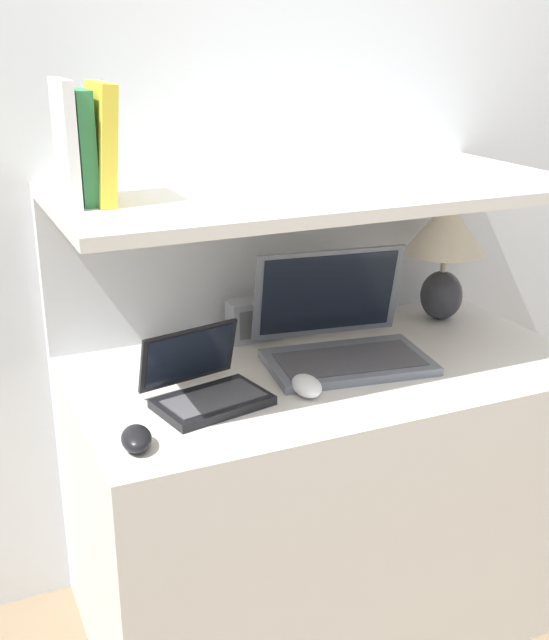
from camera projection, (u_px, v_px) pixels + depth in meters
name	position (u px, v px, depth m)	size (l,w,h in m)	color
wall_back	(265.00, 145.00, 2.12)	(6.00, 0.05, 2.40)	silver
desk	(327.00, 494.00, 2.07)	(1.23, 0.66, 0.72)	silver
back_riser	(272.00, 373.00, 2.30)	(1.23, 0.04, 1.12)	silver
shelf	(320.00, 190.00, 1.87)	(1.23, 0.59, 0.03)	silver
table_lamp	(445.00, 241.00, 2.19)	(0.22, 0.22, 0.34)	#2D2D33
laptop_large	(341.00, 337.00, 1.98)	(0.43, 0.36, 0.26)	slate
laptop_small	(205.00, 387.00, 1.75)	(0.27, 0.24, 0.15)	black
computer_mouse	(307.00, 386.00, 1.79)	(0.07, 0.10, 0.04)	white
second_mouse	(136.00, 439.00, 1.56)	(0.08, 0.10, 0.04)	black
router_box	(254.00, 319.00, 2.11)	(0.14, 0.07, 0.11)	gray
book_white	(65.00, 143.00, 1.60)	(0.02, 0.16, 0.25)	silver
book_green	(83.00, 148.00, 1.62)	(0.03, 0.12, 0.23)	#2D7042
book_yellow	(100.00, 143.00, 1.63)	(0.05, 0.17, 0.24)	gold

